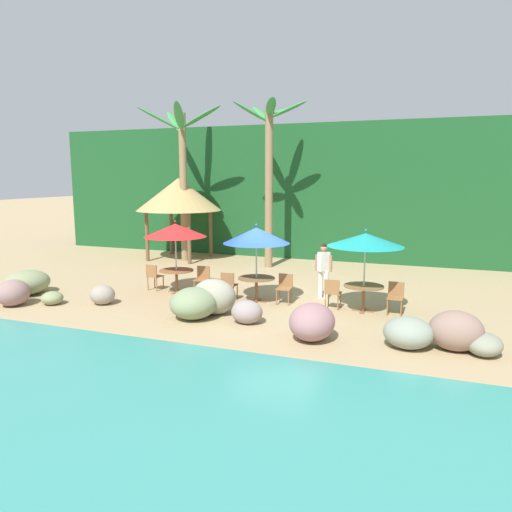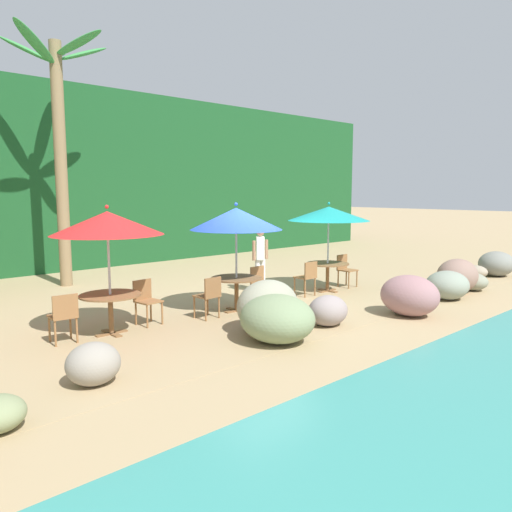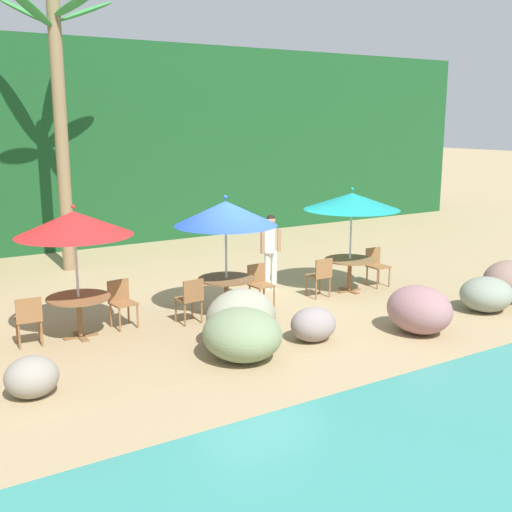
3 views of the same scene
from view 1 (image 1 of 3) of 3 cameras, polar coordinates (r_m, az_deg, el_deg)
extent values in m
plane|color=tan|center=(14.44, 2.27, -5.61)|extent=(120.00, 120.00, 0.00)
cube|color=tan|center=(14.44, 2.27, -5.59)|extent=(18.00, 5.20, 0.01)
cube|color=#194C23|center=(22.68, 9.53, 7.41)|extent=(28.00, 2.40, 6.00)
ellipsoid|color=gray|center=(15.78, -26.63, -3.88)|extent=(0.91, 0.97, 0.77)
ellipsoid|color=gray|center=(11.30, 6.58, -7.68)|extent=(1.04, 1.25, 0.86)
ellipsoid|color=#8B6C5E|center=(11.44, 22.41, -8.10)|extent=(1.15, 0.98, 0.87)
ellipsoid|color=gray|center=(17.07, -25.27, -2.83)|extent=(1.27, 1.50, 0.78)
ellipsoid|color=gray|center=(15.48, -22.80, -4.57)|extent=(0.63, 0.62, 0.39)
ellipsoid|color=gray|center=(14.98, -17.56, -4.35)|extent=(0.74, 0.68, 0.58)
ellipsoid|color=gray|center=(12.98, -7.32, -5.50)|extent=(1.24, 1.36, 0.83)
ellipsoid|color=gray|center=(11.43, 25.18, -9.35)|extent=(0.75, 0.87, 0.48)
ellipsoid|color=gray|center=(11.25, 17.43, -8.58)|extent=(1.08, 0.99, 0.69)
ellipsoid|color=gray|center=(13.31, -4.97, -4.77)|extent=(1.24, 1.02, 0.97)
ellipsoid|color=gray|center=(12.49, -1.08, -6.59)|extent=(0.82, 0.71, 0.60)
cylinder|color=silver|center=(15.78, -9.36, -0.48)|extent=(0.04, 0.04, 2.13)
cone|color=red|center=(15.65, -9.45, 3.00)|extent=(1.98, 1.98, 0.42)
sphere|color=red|center=(15.62, -9.48, 4.05)|extent=(0.07, 0.07, 0.07)
cube|color=brown|center=(15.99, -9.26, -4.18)|extent=(0.60, 0.12, 0.03)
cube|color=brown|center=(15.99, -9.26, -4.18)|extent=(0.12, 0.60, 0.03)
cylinder|color=brown|center=(15.91, -9.29, -2.94)|extent=(0.09, 0.09, 0.71)
cylinder|color=brown|center=(15.84, -9.32, -1.69)|extent=(1.10, 1.10, 0.03)
cylinder|color=olive|center=(15.41, -6.02, -3.83)|extent=(0.04, 0.04, 0.45)
cylinder|color=olive|center=(15.53, -7.25, -3.74)|extent=(0.04, 0.04, 0.45)
cylinder|color=olive|center=(15.73, -5.57, -3.54)|extent=(0.04, 0.04, 0.45)
cylinder|color=olive|center=(15.86, -6.79, -3.46)|extent=(0.04, 0.04, 0.45)
cube|color=olive|center=(15.58, -6.42, -2.78)|extent=(0.46, 0.46, 0.03)
cube|color=olive|center=(15.72, -6.18, -1.94)|extent=(0.42, 0.08, 0.42)
cylinder|color=olive|center=(16.69, -11.80, -2.95)|extent=(0.04, 0.04, 0.45)
cylinder|color=olive|center=(16.47, -10.82, -3.08)|extent=(0.04, 0.04, 0.45)
cylinder|color=olive|center=(16.42, -12.57, -3.18)|extent=(0.04, 0.04, 0.45)
cylinder|color=olive|center=(16.20, -11.58, -3.32)|extent=(0.04, 0.04, 0.45)
cube|color=olive|center=(16.39, -11.72, -2.31)|extent=(0.46, 0.46, 0.03)
cube|color=olive|center=(16.20, -12.18, -1.76)|extent=(0.42, 0.08, 0.42)
cylinder|color=silver|center=(14.41, 0.05, -1.34)|extent=(0.04, 0.04, 2.11)
cone|color=blue|center=(14.26, 0.05, 2.43)|extent=(1.97, 1.97, 0.46)
sphere|color=blue|center=(14.23, 0.05, 3.66)|extent=(0.07, 0.07, 0.07)
cube|color=brown|center=(14.63, 0.05, -5.33)|extent=(0.60, 0.12, 0.03)
cube|color=brown|center=(14.63, 0.05, -5.33)|extent=(0.12, 0.60, 0.03)
cylinder|color=brown|center=(14.55, 0.05, -3.98)|extent=(0.09, 0.09, 0.71)
cylinder|color=brown|center=(14.47, 0.05, -2.61)|extent=(1.10, 1.10, 0.03)
cylinder|color=olive|center=(14.15, 3.82, -4.99)|extent=(0.04, 0.04, 0.45)
cylinder|color=olive|center=(14.24, 2.42, -4.89)|extent=(0.04, 0.04, 0.45)
cylinder|color=olive|center=(14.49, 4.16, -4.65)|extent=(0.04, 0.04, 0.45)
cylinder|color=olive|center=(14.57, 2.79, -4.56)|extent=(0.04, 0.04, 0.45)
cube|color=olive|center=(14.30, 3.31, -3.84)|extent=(0.44, 0.44, 0.03)
cube|color=olive|center=(14.45, 3.51, -2.91)|extent=(0.42, 0.06, 0.42)
cylinder|color=olive|center=(15.07, -3.50, -4.09)|extent=(0.04, 0.04, 0.45)
cylinder|color=olive|center=(14.95, -2.22, -4.19)|extent=(0.04, 0.04, 0.45)
cylinder|color=olive|center=(14.75, -3.99, -4.40)|extent=(0.04, 0.04, 0.45)
cylinder|color=olive|center=(14.63, -2.68, -4.50)|extent=(0.04, 0.04, 0.45)
cube|color=olive|center=(14.79, -3.10, -3.39)|extent=(0.44, 0.44, 0.03)
cube|color=olive|center=(14.57, -3.38, -2.81)|extent=(0.42, 0.06, 0.42)
cylinder|color=silver|center=(13.69, 12.58, -2.11)|extent=(0.04, 0.04, 2.12)
cone|color=teal|center=(13.54, 12.73, 1.87)|extent=(2.09, 2.09, 0.36)
sphere|color=teal|center=(13.51, 12.77, 2.97)|extent=(0.07, 0.07, 0.07)
cube|color=brown|center=(13.93, 12.43, -6.32)|extent=(0.60, 0.12, 0.03)
cube|color=brown|center=(13.93, 12.43, -6.32)|extent=(0.12, 0.60, 0.03)
cylinder|color=brown|center=(13.84, 12.48, -4.90)|extent=(0.09, 0.09, 0.71)
cylinder|color=brown|center=(13.76, 12.53, -3.47)|extent=(1.10, 1.10, 0.03)
cylinder|color=olive|center=(13.60, 16.65, -5.96)|extent=(0.04, 0.04, 0.45)
cylinder|color=olive|center=(13.63, 15.15, -5.86)|extent=(0.04, 0.04, 0.45)
cylinder|color=olive|center=(13.95, 16.77, -5.59)|extent=(0.04, 0.04, 0.45)
cylinder|color=olive|center=(13.97, 15.30, -5.49)|extent=(0.04, 0.04, 0.45)
cube|color=olive|center=(13.73, 16.01, -4.76)|extent=(0.42, 0.42, 0.03)
cube|color=olive|center=(13.88, 16.12, -3.79)|extent=(0.42, 0.04, 0.42)
cylinder|color=olive|center=(14.25, 8.50, -4.97)|extent=(0.04, 0.04, 0.45)
cylinder|color=olive|center=(14.17, 9.90, -5.09)|extent=(0.04, 0.04, 0.45)
cylinder|color=olive|center=(13.91, 8.14, -5.31)|extent=(0.04, 0.04, 0.45)
cylinder|color=olive|center=(13.84, 9.58, -5.44)|extent=(0.04, 0.04, 0.45)
cube|color=olive|center=(13.98, 9.06, -4.25)|extent=(0.43, 0.43, 0.03)
cube|color=olive|center=(13.75, 8.88, -3.64)|extent=(0.42, 0.05, 0.42)
cylinder|color=olive|center=(21.63, -8.50, 7.84)|extent=(0.32, 0.32, 6.38)
ellipsoid|color=#388942|center=(21.20, -6.41, 15.96)|extent=(1.92, 0.56, 0.87)
ellipsoid|color=#388942|center=(22.56, -7.11, 15.54)|extent=(0.62, 1.92, 0.88)
ellipsoid|color=#388942|center=(22.69, -9.56, 15.26)|extent=(1.56, 1.44, 1.14)
ellipsoid|color=#388942|center=(21.71, -11.43, 15.58)|extent=(1.74, 1.30, 1.01)
ellipsoid|color=#388942|center=(20.77, -9.02, 15.92)|extent=(1.04, 1.82, 1.03)
cylinder|color=olive|center=(19.80, 1.52, 7.95)|extent=(0.32, 0.32, 6.48)
ellipsoid|color=#388942|center=(19.78, 3.83, 16.78)|extent=(1.51, 0.47, 0.69)
ellipsoid|color=#388942|center=(20.51, 3.19, 16.68)|extent=(1.02, 1.52, 0.53)
ellipsoid|color=#388942|center=(20.65, 0.55, 16.40)|extent=(1.29, 1.27, 0.78)
ellipsoid|color=#388942|center=(19.80, -0.73, 16.63)|extent=(1.40, 1.05, 0.84)
ellipsoid|color=#388942|center=(19.20, 1.76, 17.15)|extent=(0.94, 1.53, 0.57)
cylinder|color=brown|center=(23.70, -9.91, 2.87)|extent=(0.16, 0.16, 2.20)
cylinder|color=brown|center=(22.72, -5.34, 2.69)|extent=(0.16, 0.16, 2.20)
cylinder|color=brown|center=(21.93, -12.66, 2.27)|extent=(0.16, 0.16, 2.20)
cylinder|color=brown|center=(20.87, -7.84, 2.05)|extent=(0.16, 0.16, 2.20)
cone|color=tan|center=(22.14, -9.06, 7.17)|extent=(3.80, 3.80, 1.44)
cylinder|color=white|center=(15.12, 7.55, -3.31)|extent=(0.13, 0.13, 0.86)
cylinder|color=white|center=(15.08, 8.22, -3.36)|extent=(0.13, 0.13, 0.86)
cube|color=silver|center=(14.96, 7.95, -0.65)|extent=(0.37, 0.39, 0.58)
cylinder|color=#9E7051|center=(15.02, 7.12, -0.79)|extent=(0.08, 0.08, 0.50)
cylinder|color=#9E7051|center=(14.92, 8.77, -0.89)|extent=(0.08, 0.08, 0.50)
sphere|color=#9E7051|center=(14.90, 7.98, 0.91)|extent=(0.21, 0.21, 0.21)
sphere|color=black|center=(14.89, 7.99, 1.10)|extent=(0.18, 0.18, 0.18)
camera|label=2|loc=(13.01, -45.81, 1.50)|focal=35.23mm
camera|label=3|loc=(11.19, -55.33, 5.53)|focal=44.78mm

